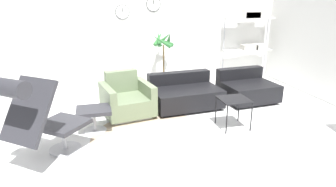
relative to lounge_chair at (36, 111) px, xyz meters
name	(u,v)px	position (x,y,z in m)	size (l,w,h in m)	color
ground_plane	(172,133)	(1.85, 0.46, -0.72)	(12.00, 12.00, 0.00)	white
wall_back	(140,26)	(1.85, 3.34, 0.68)	(12.00, 0.09, 2.80)	silver
round_rug	(156,137)	(1.57, 0.38, -0.72)	(1.98, 1.98, 0.01)	tan
lounge_chair	(36,111)	(0.00, 0.00, 0.00)	(1.13, 1.21, 1.22)	#BCBCC1
ottoman	(94,114)	(0.67, 0.83, -0.42)	(0.53, 0.45, 0.39)	#BCBCC1
armchair_red	(127,100)	(1.26, 1.41, -0.44)	(0.97, 0.99, 0.76)	silver
couch_low	(185,95)	(2.40, 1.56, -0.48)	(1.35, 1.00, 0.62)	black
couch_second	(247,89)	(3.75, 1.59, -0.48)	(1.09, 0.98, 0.62)	black
side_table	(234,102)	(2.87, 0.42, -0.28)	(0.46, 0.46, 0.49)	black
potted_plant	(163,62)	(2.31, 2.93, -0.10)	(0.56, 0.59, 1.32)	silver
shelf_unit	(251,29)	(4.58, 3.05, 0.58)	(1.25, 0.28, 1.93)	#BCBCC1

